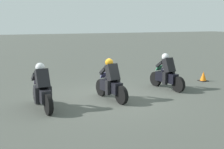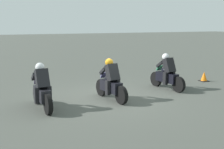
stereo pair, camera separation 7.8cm
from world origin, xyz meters
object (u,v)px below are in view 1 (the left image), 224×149
at_px(rider_lane_a, 167,74).
at_px(rider_lane_c, 42,90).
at_px(traffic_cone, 203,77).
at_px(rider_lane_b, 111,83).

distance_m(rider_lane_a, rider_lane_c, 5.43).
relative_size(rider_lane_c, traffic_cone, 4.39).
distance_m(rider_lane_a, traffic_cone, 2.71).
height_order(rider_lane_a, rider_lane_b, same).
relative_size(rider_lane_b, traffic_cone, 4.38).
bearing_deg(rider_lane_c, traffic_cone, -83.33).
distance_m(rider_lane_b, traffic_cone, 5.63).
height_order(rider_lane_c, traffic_cone, rider_lane_c).
height_order(rider_lane_b, rider_lane_c, same).
relative_size(rider_lane_a, rider_lane_b, 1.00).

